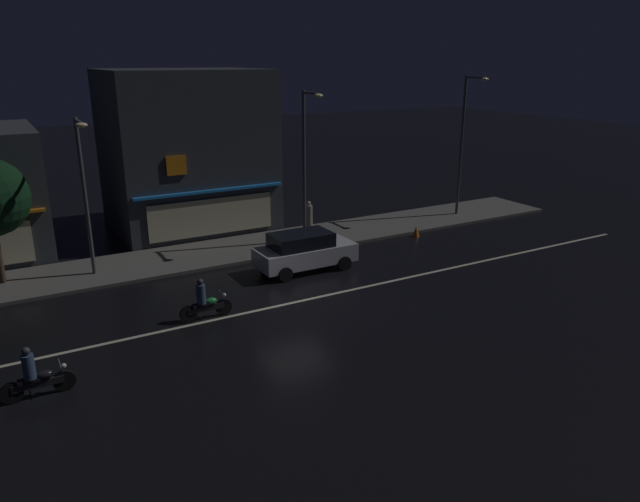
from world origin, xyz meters
The scene contains 12 objects.
ground_plane centered at (0.00, 0.00, 0.00)m, with size 140.00×140.00×0.00m, color black.
lane_divider_stripe centered at (0.00, 0.00, 0.01)m, with size 36.57×0.16×0.01m, color beige.
sidewalk_far centered at (0.00, 6.93, 0.07)m, with size 38.49×3.85×0.14m, color #5B5954.
storefront_center_block centered at (0.00, 12.33, 4.10)m, with size 7.88×7.11×8.22m.
streetlamp_west centered at (-6.02, 6.42, 3.97)m, with size 0.44×1.64×6.42m.
streetlamp_mid centered at (3.85, 6.17, 4.38)m, with size 0.44×1.64×7.20m.
streetlamp_east centered at (14.05, 6.55, 4.65)m, with size 0.44×1.64×7.72m.
pedestrian_on_sidewalk centered at (4.31, 6.81, 1.00)m, with size 0.38×0.38×1.86m.
parked_car_near_kerb centered at (2.03, 3.02, 0.87)m, with size 4.30×1.98×1.67m.
motorcycle_lead centered at (-9.03, -2.35, 0.63)m, with size 1.90×0.60×1.52m.
motorcycle_following centered at (-3.41, 0.27, 0.63)m, with size 1.90×0.60×1.52m.
traffic_cone centered at (9.39, 4.60, 0.28)m, with size 0.36×0.36×0.55m, color orange.
Camera 1 is at (-9.30, -18.23, 8.71)m, focal length 33.15 mm.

